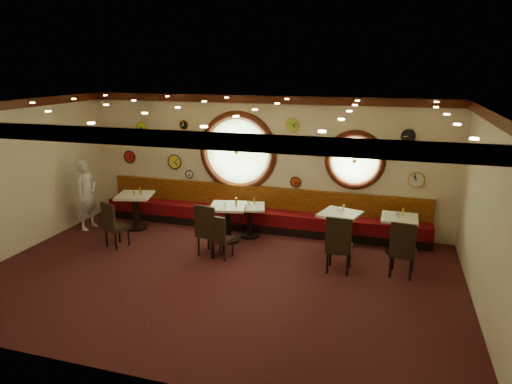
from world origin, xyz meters
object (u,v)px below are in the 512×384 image
table_c (250,217)px  condiment_c_pepper (249,204)px  chair_e (403,246)px  condiment_e_pepper (398,216)px  condiment_d_salt (338,209)px  condiment_e_bottle (403,212)px  table_e (398,230)px  table_a (136,207)px  table_b (228,219)px  chair_b (208,227)px  waiter (87,194)px  condiment_a_salt (133,192)px  condiment_c_bottle (254,201)px  condiment_a_pepper (134,193)px  condiment_b_pepper (225,204)px  chair_c (219,234)px  condiment_b_bottle (236,201)px  chair_d (339,241)px  condiment_b_salt (224,203)px  condiment_e_salt (397,213)px  condiment_d_pepper (341,211)px  condiment_d_bottle (343,208)px  condiment_c_salt (249,203)px  chair_a (113,222)px  condiment_a_bottle (141,191)px  table_d (339,227)px

table_c → condiment_c_pepper: (-0.00, -0.02, 0.32)m
chair_e → condiment_e_pepper: 1.13m
condiment_d_salt → condiment_e_bottle: bearing=12.2°
table_e → table_a: bearing=-177.6°
table_b → condiment_c_pepper: table_b is taller
chair_b → waiter: bearing=179.0°
condiment_a_salt → condiment_c_bottle: condiment_a_salt is taller
condiment_a_pepper → condiment_b_pepper: bearing=-4.0°
condiment_d_salt → chair_c: bearing=-151.6°
condiment_b_bottle → waiter: (-3.74, -0.25, -0.08)m
condiment_b_pepper → condiment_a_salt: bearing=174.0°
chair_d → condiment_e_bottle: size_ratio=4.48×
condiment_b_salt → condiment_e_pepper: (3.75, 0.30, -0.04)m
condiment_a_salt → condiment_b_bottle: bearing=-2.2°
condiment_a_pepper → condiment_e_salt: size_ratio=0.91×
condiment_b_bottle → condiment_c_bottle: size_ratio=1.18×
condiment_d_pepper → table_a: bearing=179.6°
condiment_c_bottle → condiment_d_bottle: bearing=-6.7°
condiment_d_pepper → table_c: bearing=171.7°
condiment_d_pepper → condiment_b_bottle: size_ratio=0.64×
condiment_c_bottle → condiment_b_bottle: bearing=-121.1°
condiment_a_salt → condiment_a_pepper: bearing=-50.0°
chair_b → condiment_c_salt: 1.46m
table_e → condiment_c_pepper: (-3.30, -0.00, 0.29)m
condiment_c_bottle → table_c: bearing=-118.1°
chair_b → condiment_d_salt: bearing=35.3°
chair_a → chair_c: 2.45m
condiment_c_salt → chair_b: bearing=-108.6°
chair_c → condiment_a_pepper: bearing=170.4°
condiment_e_pepper → condiment_a_salt: bearing=-178.7°
condiment_d_pepper → condiment_e_salt: condiment_d_pepper is taller
table_c → chair_a: 3.04m
condiment_d_bottle → condiment_e_pepper: 1.13m
chair_b → chair_d: bearing=10.1°
chair_e → condiment_c_bottle: size_ratio=4.66×
condiment_d_salt → table_e: bearing=6.9°
table_e → condiment_e_pepper: (-0.03, -0.07, 0.35)m
table_c → table_b: bearing=-133.2°
table_b → condiment_e_pepper: bearing=5.0°
condiment_c_salt → condiment_b_pepper: (-0.38, -0.55, 0.10)m
condiment_c_salt → condiment_d_pepper: bearing=-9.8°
chair_b → chair_e: size_ratio=1.02×
condiment_c_bottle → condiment_e_pepper: size_ratio=1.55×
chair_d → condiment_a_bottle: size_ratio=4.15×
chair_d → condiment_d_salt: size_ratio=6.57×
table_c → table_d: bearing=-6.5°
table_d → chair_b: chair_b is taller
chair_b → condiment_e_pepper: size_ratio=7.41×
condiment_a_pepper → condiment_c_pepper: (2.80, 0.30, -0.12)m
waiter → condiment_b_bottle: bearing=-80.3°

